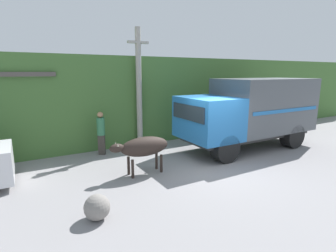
{
  "coord_description": "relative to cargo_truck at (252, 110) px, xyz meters",
  "views": [
    {
      "loc": [
        -5.72,
        -6.69,
        3.26
      ],
      "look_at": [
        -1.33,
        0.98,
        1.44
      ],
      "focal_mm": 28.0,
      "sensor_mm": 36.0,
      "label": 1
    }
  ],
  "objects": [
    {
      "name": "roadside_rock",
      "position": [
        -7.39,
        -2.44,
        -1.37
      ],
      "size": [
        0.59,
        0.59,
        0.59
      ],
      "color": "gray",
      "rests_on": "ground_plane"
    },
    {
      "name": "pedestrian_on_hill",
      "position": [
        -5.96,
        2.24,
        -0.69
      ],
      "size": [
        0.42,
        0.42,
        1.74
      ],
      "rotation": [
        0.0,
        0.0,
        2.65
      ],
      "color": "#38332D",
      "rests_on": "ground_plane"
    },
    {
      "name": "ground_plane",
      "position": [
        -2.96,
        -1.2,
        -1.66
      ],
      "size": [
        60.0,
        60.0,
        0.0
      ],
      "primitive_type": "plane",
      "color": "gray"
    },
    {
      "name": "utility_pole",
      "position": [
        -4.13,
        2.59,
        0.99
      ],
      "size": [
        0.9,
        0.24,
        5.09
      ],
      "color": "#9E998E",
      "rests_on": "ground_plane"
    },
    {
      "name": "hillside_embankment",
      "position": [
        -2.96,
        6.12,
        0.31
      ],
      "size": [
        32.0,
        6.58,
        3.95
      ],
      "color": "#426B33",
      "rests_on": "ground_plane"
    },
    {
      "name": "brown_cow",
      "position": [
        -5.34,
        -0.47,
        -0.76
      ],
      "size": [
        1.98,
        0.63,
        1.23
      ],
      "rotation": [
        0.0,
        0.0,
        -0.23
      ],
      "color": "#2D231E",
      "rests_on": "ground_plane"
    },
    {
      "name": "cargo_truck",
      "position": [
        0.0,
        0.0,
        0.0
      ],
      "size": [
        6.25,
        2.38,
        2.99
      ],
      "rotation": [
        0.0,
        0.0,
        0.03
      ],
      "color": "#2D2D2D",
      "rests_on": "ground_plane"
    }
  ]
}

